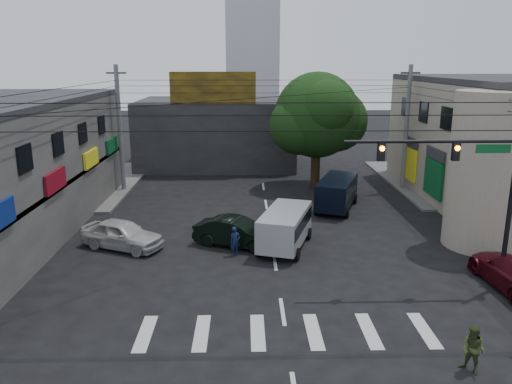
{
  "coord_description": "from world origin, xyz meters",
  "views": [
    {
      "loc": [
        -1.43,
        -20.45,
        9.35
      ],
      "look_at": [
        -0.87,
        4.0,
        2.96
      ],
      "focal_mm": 35.0,
      "sensor_mm": 36.0,
      "label": 1
    }
  ],
  "objects_px": {
    "utility_pole_far_left": "(120,129)",
    "street_tree": "(317,115)",
    "dark_sedan": "(237,232)",
    "white_compact": "(122,234)",
    "traffic_officer": "(235,242)",
    "silver_minivan": "(285,229)",
    "pedestrian_olive": "(473,350)",
    "utility_pole_far_right": "(406,129)",
    "traffic_gantry": "(473,177)",
    "navy_van": "(337,194)"
  },
  "relations": [
    {
      "from": "dark_sedan",
      "to": "traffic_officer",
      "type": "bearing_deg",
      "value": -160.3
    },
    {
      "from": "street_tree",
      "to": "utility_pole_far_left",
      "type": "distance_m",
      "value": 14.56
    },
    {
      "from": "street_tree",
      "to": "utility_pole_far_right",
      "type": "distance_m",
      "value": 6.63
    },
    {
      "from": "utility_pole_far_left",
      "to": "street_tree",
      "type": "bearing_deg",
      "value": 3.95
    },
    {
      "from": "utility_pole_far_right",
      "to": "traffic_officer",
      "type": "bearing_deg",
      "value": -133.3
    },
    {
      "from": "white_compact",
      "to": "pedestrian_olive",
      "type": "distance_m",
      "value": 17.3
    },
    {
      "from": "silver_minivan",
      "to": "navy_van",
      "type": "bearing_deg",
      "value": -12.03
    },
    {
      "from": "pedestrian_olive",
      "to": "white_compact",
      "type": "bearing_deg",
      "value": -167.37
    },
    {
      "from": "utility_pole_far_left",
      "to": "navy_van",
      "type": "relative_size",
      "value": 1.69
    },
    {
      "from": "street_tree",
      "to": "pedestrian_olive",
      "type": "distance_m",
      "value": 24.51
    },
    {
      "from": "utility_pole_far_left",
      "to": "navy_van",
      "type": "distance_m",
      "value": 16.32
    },
    {
      "from": "utility_pole_far_right",
      "to": "street_tree",
      "type": "bearing_deg",
      "value": 171.25
    },
    {
      "from": "silver_minivan",
      "to": "traffic_officer",
      "type": "relative_size",
      "value": 3.34
    },
    {
      "from": "utility_pole_far_left",
      "to": "silver_minivan",
      "type": "distance_m",
      "value": 16.84
    },
    {
      "from": "dark_sedan",
      "to": "utility_pole_far_right",
      "type": "bearing_deg",
      "value": -23.09
    },
    {
      "from": "traffic_gantry",
      "to": "silver_minivan",
      "type": "xyz_separation_m",
      "value": [
        -7.2,
        4.89,
        -3.84
      ]
    },
    {
      "from": "silver_minivan",
      "to": "dark_sedan",
      "type": "bearing_deg",
      "value": 100.96
    },
    {
      "from": "street_tree",
      "to": "traffic_officer",
      "type": "distance_m",
      "value": 16.09
    },
    {
      "from": "utility_pole_far_left",
      "to": "dark_sedan",
      "type": "xyz_separation_m",
      "value": [
        8.65,
        -11.83,
        -3.85
      ]
    },
    {
      "from": "street_tree",
      "to": "silver_minivan",
      "type": "xyz_separation_m",
      "value": [
        -3.37,
        -13.11,
        -4.48
      ]
    },
    {
      "from": "street_tree",
      "to": "traffic_gantry",
      "type": "height_order",
      "value": "street_tree"
    },
    {
      "from": "utility_pole_far_left",
      "to": "pedestrian_olive",
      "type": "distance_m",
      "value": 28.32
    },
    {
      "from": "silver_minivan",
      "to": "traffic_officer",
      "type": "height_order",
      "value": "silver_minivan"
    },
    {
      "from": "utility_pole_far_left",
      "to": "dark_sedan",
      "type": "relative_size",
      "value": 1.92
    },
    {
      "from": "silver_minivan",
      "to": "pedestrian_olive",
      "type": "xyz_separation_m",
      "value": [
        4.94,
        -10.89,
        -0.21
      ]
    },
    {
      "from": "traffic_gantry",
      "to": "utility_pole_far_left",
      "type": "bearing_deg",
      "value": 137.14
    },
    {
      "from": "utility_pole_far_left",
      "to": "utility_pole_far_right",
      "type": "xyz_separation_m",
      "value": [
        21.0,
        0.0,
        0.0
      ]
    },
    {
      "from": "traffic_gantry",
      "to": "pedestrian_olive",
      "type": "relative_size",
      "value": 4.62
    },
    {
      "from": "street_tree",
      "to": "white_compact",
      "type": "relative_size",
      "value": 1.83
    },
    {
      "from": "traffic_gantry",
      "to": "silver_minivan",
      "type": "height_order",
      "value": "traffic_gantry"
    },
    {
      "from": "dark_sedan",
      "to": "traffic_officer",
      "type": "height_order",
      "value": "dark_sedan"
    },
    {
      "from": "white_compact",
      "to": "silver_minivan",
      "type": "relative_size",
      "value": 0.95
    },
    {
      "from": "street_tree",
      "to": "silver_minivan",
      "type": "bearing_deg",
      "value": -104.42
    },
    {
      "from": "navy_van",
      "to": "pedestrian_olive",
      "type": "relative_size",
      "value": 3.49
    },
    {
      "from": "traffic_officer",
      "to": "utility_pole_far_left",
      "type": "bearing_deg",
      "value": 96.15
    },
    {
      "from": "pedestrian_olive",
      "to": "street_tree",
      "type": "bearing_deg",
      "value": 145.87
    },
    {
      "from": "white_compact",
      "to": "utility_pole_far_left",
      "type": "bearing_deg",
      "value": 37.13
    },
    {
      "from": "white_compact",
      "to": "silver_minivan",
      "type": "height_order",
      "value": "silver_minivan"
    },
    {
      "from": "white_compact",
      "to": "navy_van",
      "type": "distance_m",
      "value": 14.11
    },
    {
      "from": "traffic_gantry",
      "to": "white_compact",
      "type": "bearing_deg",
      "value": 162.22
    },
    {
      "from": "traffic_gantry",
      "to": "traffic_officer",
      "type": "relative_size",
      "value": 4.83
    },
    {
      "from": "utility_pole_far_right",
      "to": "pedestrian_olive",
      "type": "bearing_deg",
      "value": -102.09
    },
    {
      "from": "traffic_gantry",
      "to": "navy_van",
      "type": "height_order",
      "value": "traffic_gantry"
    },
    {
      "from": "white_compact",
      "to": "traffic_officer",
      "type": "relative_size",
      "value": 3.18
    },
    {
      "from": "silver_minivan",
      "to": "traffic_officer",
      "type": "xyz_separation_m",
      "value": [
        -2.56,
        -1.08,
        -0.25
      ]
    },
    {
      "from": "silver_minivan",
      "to": "utility_pole_far_right",
      "type": "bearing_deg",
      "value": -21.67
    },
    {
      "from": "utility_pole_far_right",
      "to": "utility_pole_far_left",
      "type": "bearing_deg",
      "value": 180.0
    },
    {
      "from": "traffic_gantry",
      "to": "dark_sedan",
      "type": "height_order",
      "value": "traffic_gantry"
    },
    {
      "from": "utility_pole_far_right",
      "to": "traffic_officer",
      "type": "distance_m",
      "value": 18.53
    },
    {
      "from": "utility_pole_far_left",
      "to": "utility_pole_far_right",
      "type": "relative_size",
      "value": 1.0
    }
  ]
}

